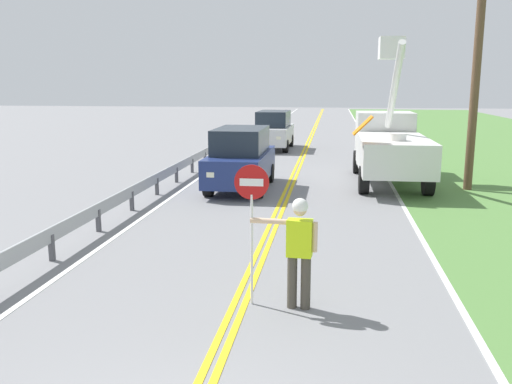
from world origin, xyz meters
name	(u,v)px	position (x,y,z in m)	size (l,w,h in m)	color
centerline_yellow_left	(296,167)	(-0.09, 20.00, 0.01)	(0.11, 110.00, 0.01)	yellow
centerline_yellow_right	(300,167)	(0.09, 20.00, 0.01)	(0.11, 110.00, 0.01)	yellow
edge_line_right	(382,168)	(3.60, 20.00, 0.01)	(0.12, 110.00, 0.01)	silver
edge_line_left	(218,165)	(-3.60, 20.00, 0.01)	(0.12, 110.00, 0.01)	silver
flagger_worker	(299,246)	(0.97, 4.67, 1.05)	(1.09, 0.27, 1.83)	#474238
stop_sign_paddle	(252,203)	(0.20, 4.73, 1.71)	(0.56, 0.04, 2.33)	silver
utility_bucket_truck	(389,143)	(3.53, 16.92, 1.41)	(2.67, 6.83, 5.26)	silver
oncoming_suv_nearest	(241,158)	(-1.64, 14.65, 1.06)	(1.94, 4.62, 2.10)	navy
oncoming_suv_second	(274,130)	(-1.78, 26.30, 1.06)	(1.98, 4.64, 2.10)	silver
utility_pole_near	(477,63)	(6.10, 15.58, 4.23)	(1.80, 0.28, 8.10)	brown
guardrail_left_shoulder	(185,164)	(-4.20, 16.67, 0.52)	(0.10, 32.00, 0.71)	#9EA0A3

